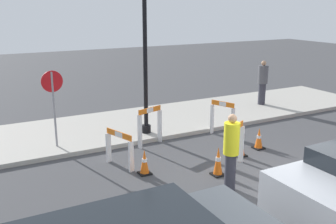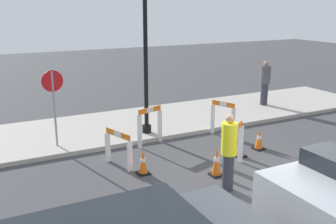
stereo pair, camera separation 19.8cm
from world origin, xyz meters
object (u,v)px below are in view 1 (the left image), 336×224
(person_pedestrian, at_px, (263,81))
(stop_sign, at_px, (53,96))
(streetlamp_post, at_px, (145,14))
(person_worker, at_px, (231,150))

(person_pedestrian, bearing_deg, stop_sign, 27.75)
(stop_sign, xyz_separation_m, person_pedestrian, (8.48, 1.01, -0.52))
(streetlamp_post, xyz_separation_m, stop_sign, (-2.79, 0.09, -2.20))
(streetlamp_post, bearing_deg, person_pedestrian, 10.94)
(stop_sign, distance_m, person_pedestrian, 8.55)
(stop_sign, height_order, person_pedestrian, stop_sign)
(person_pedestrian, bearing_deg, person_worker, 64.64)
(streetlamp_post, distance_m, person_worker, 5.12)
(streetlamp_post, distance_m, stop_sign, 3.55)
(streetlamp_post, relative_size, person_worker, 3.23)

